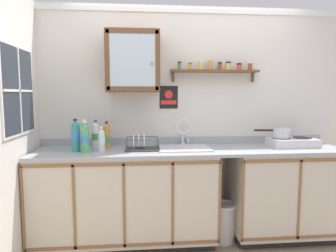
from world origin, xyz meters
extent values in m
plane|color=gray|center=(0.00, 0.00, 0.00)|extent=(6.12, 6.12, 0.00)
cube|color=silver|center=(0.00, 0.58, 1.22)|extent=(3.72, 0.05, 2.43)
cube|color=white|center=(0.00, 0.55, 2.38)|extent=(3.72, 0.02, 0.05)
cube|color=black|center=(-0.66, 0.28, 0.04)|extent=(1.72, 0.55, 0.08)
cube|color=beige|center=(-0.66, 0.25, 0.50)|extent=(1.76, 0.61, 0.85)
cube|color=brown|center=(-0.66, -0.06, 0.89)|extent=(1.76, 0.01, 0.03)
cube|color=brown|center=(-0.66, -0.06, 0.13)|extent=(1.76, 0.01, 0.03)
cube|color=brown|center=(-1.54, -0.06, 0.50)|extent=(0.02, 0.01, 0.78)
cube|color=brown|center=(-1.10, -0.06, 0.50)|extent=(0.02, 0.01, 0.78)
cube|color=brown|center=(-0.66, -0.06, 0.50)|extent=(0.02, 0.01, 0.78)
cube|color=brown|center=(-0.22, -0.06, 0.50)|extent=(0.02, 0.01, 0.78)
cube|color=brown|center=(0.22, -0.06, 0.50)|extent=(0.02, 0.01, 0.78)
cube|color=black|center=(0.99, 0.28, 0.04)|extent=(1.08, 0.55, 0.08)
cube|color=beige|center=(0.99, 0.25, 0.50)|extent=(1.11, 0.61, 0.85)
cube|color=brown|center=(0.99, -0.06, 0.89)|extent=(1.11, 0.01, 0.03)
cube|color=brown|center=(0.99, -0.06, 0.13)|extent=(1.11, 0.01, 0.03)
cube|color=brown|center=(0.43, -0.06, 0.50)|extent=(0.02, 0.01, 0.78)
cube|color=brown|center=(0.99, -0.06, 0.50)|extent=(0.02, 0.01, 0.78)
cube|color=#9EA3A8|center=(0.00, 0.25, 0.94)|extent=(3.08, 0.64, 0.03)
cube|color=#9EA3A8|center=(0.00, 0.54, 1.00)|extent=(3.08, 0.02, 0.08)
cube|color=silver|center=(-0.07, 0.27, 0.96)|extent=(0.52, 0.42, 0.01)
cube|color=slate|center=(-0.07, 0.27, 0.84)|extent=(0.44, 0.35, 0.01)
cube|color=slate|center=(-0.07, 0.44, 0.89)|extent=(0.44, 0.01, 0.13)
cube|color=slate|center=(-0.07, 0.09, 0.89)|extent=(0.44, 0.01, 0.13)
cylinder|color=#4C4C51|center=(-0.07, 0.27, 0.83)|extent=(0.04, 0.04, 0.01)
cylinder|color=silver|center=(-0.05, 0.50, 0.97)|extent=(0.05, 0.05, 0.02)
cylinder|color=silver|center=(-0.05, 0.50, 1.07)|extent=(0.02, 0.02, 0.18)
torus|color=silver|center=(-0.05, 0.43, 1.16)|extent=(0.16, 0.02, 0.16)
cylinder|color=silver|center=(0.01, 0.50, 1.00)|extent=(0.02, 0.02, 0.06)
cube|color=silver|center=(1.07, 0.27, 1.00)|extent=(0.48, 0.28, 0.09)
cylinder|color=#2D2D2D|center=(0.96, 0.30, 1.05)|extent=(0.19, 0.19, 0.01)
cylinder|color=#2D2D2D|center=(1.19, 0.30, 1.05)|extent=(0.19, 0.19, 0.01)
cylinder|color=black|center=(0.96, 0.15, 1.00)|extent=(0.03, 0.02, 0.03)
cylinder|color=black|center=(1.19, 0.15, 1.00)|extent=(0.03, 0.02, 0.03)
cylinder|color=silver|center=(0.96, 0.30, 1.09)|extent=(0.18, 0.18, 0.09)
torus|color=silver|center=(0.96, 0.30, 1.14)|extent=(0.18, 0.18, 0.01)
cylinder|color=black|center=(0.77, 0.32, 1.13)|extent=(0.20, 0.05, 0.02)
cylinder|color=#8CB7E0|center=(-1.06, 0.32, 1.08)|extent=(0.07, 0.07, 0.25)
cone|color=#8CB7E0|center=(-1.06, 0.32, 1.22)|extent=(0.06, 0.06, 0.03)
cylinder|color=white|center=(-1.06, 0.32, 1.25)|extent=(0.03, 0.03, 0.02)
cylinder|color=#4C9959|center=(-1.06, 0.32, 1.08)|extent=(0.07, 0.07, 0.07)
cylinder|color=silver|center=(-0.88, 0.21, 1.05)|extent=(0.07, 0.07, 0.19)
cone|color=silver|center=(-0.88, 0.21, 1.16)|extent=(0.06, 0.06, 0.03)
cylinder|color=white|center=(-0.88, 0.21, 1.18)|extent=(0.03, 0.03, 0.02)
cylinder|color=white|center=(-0.88, 0.21, 1.06)|extent=(0.07, 0.07, 0.05)
cylinder|color=#4CB266|center=(-1.03, 0.15, 1.08)|extent=(0.08, 0.08, 0.25)
cone|color=#4CB266|center=(-1.03, 0.15, 1.22)|extent=(0.07, 0.07, 0.03)
cylinder|color=white|center=(-1.03, 0.15, 1.25)|extent=(0.03, 0.03, 0.02)
cylinder|color=#3F8CCC|center=(-1.03, 0.15, 1.08)|extent=(0.08, 0.08, 0.07)
cylinder|color=teal|center=(-1.13, 0.21, 1.09)|extent=(0.08, 0.08, 0.26)
cone|color=teal|center=(-1.13, 0.21, 1.23)|extent=(0.07, 0.07, 0.03)
cylinder|color=#262626|center=(-1.13, 0.21, 1.26)|extent=(0.03, 0.03, 0.02)
cylinder|color=#3F8CCC|center=(-1.13, 0.21, 1.11)|extent=(0.08, 0.08, 0.07)
cylinder|color=white|center=(-0.95, 0.32, 1.08)|extent=(0.07, 0.07, 0.24)
cone|color=white|center=(-0.95, 0.32, 1.21)|extent=(0.07, 0.07, 0.03)
cylinder|color=#2D59B2|center=(-0.95, 0.32, 1.24)|extent=(0.03, 0.03, 0.02)
cylinder|color=#4C9959|center=(-0.95, 0.32, 1.08)|extent=(0.07, 0.07, 0.07)
cylinder|color=gold|center=(-0.85, 0.36, 1.07)|extent=(0.07, 0.07, 0.22)
cone|color=gold|center=(-0.85, 0.36, 1.19)|extent=(0.07, 0.07, 0.03)
cylinder|color=#262626|center=(-0.85, 0.36, 1.22)|extent=(0.03, 0.03, 0.02)
cylinder|color=#4C9959|center=(-0.85, 0.36, 1.05)|extent=(0.07, 0.07, 0.06)
cube|color=#333338|center=(-0.49, 0.25, 0.96)|extent=(0.34, 0.25, 0.01)
cylinder|color=#4C4F54|center=(-0.65, 0.13, 1.02)|extent=(0.01, 0.01, 0.10)
cylinder|color=#4C4F54|center=(-0.33, 0.13, 1.02)|extent=(0.01, 0.01, 0.10)
cylinder|color=#4C4F54|center=(-0.65, 0.36, 1.02)|extent=(0.01, 0.01, 0.10)
cylinder|color=#4C4F54|center=(-0.33, 0.36, 1.02)|extent=(0.01, 0.01, 0.10)
cylinder|color=#4C4F54|center=(-0.49, 0.13, 1.07)|extent=(0.31, 0.01, 0.01)
cylinder|color=#4C4F54|center=(-0.49, 0.36, 1.07)|extent=(0.31, 0.01, 0.01)
cylinder|color=white|center=(-0.58, 0.25, 1.04)|extent=(0.01, 0.17, 0.17)
cylinder|color=white|center=(-0.53, 0.25, 1.04)|extent=(0.01, 0.14, 0.14)
cylinder|color=white|center=(-0.47, 0.25, 1.04)|extent=(0.01, 0.15, 0.15)
cube|color=brown|center=(-0.58, 0.40, 1.82)|extent=(0.53, 0.31, 0.60)
cube|color=silver|center=(-0.58, 0.24, 1.82)|extent=(0.43, 0.01, 0.50)
cube|color=brown|center=(-0.82, 0.24, 1.82)|extent=(0.04, 0.01, 0.57)
cube|color=brown|center=(-0.34, 0.24, 1.82)|extent=(0.04, 0.01, 0.57)
cube|color=brown|center=(-0.58, 0.24, 2.10)|extent=(0.50, 0.01, 0.05)
cube|color=brown|center=(-0.58, 0.24, 1.55)|extent=(0.50, 0.01, 0.05)
sphere|color=olive|center=(-0.39, 0.22, 1.79)|extent=(0.02, 0.02, 0.02)
cube|color=brown|center=(0.28, 0.48, 1.75)|extent=(0.94, 0.14, 0.02)
cube|color=brown|center=(-0.16, 0.54, 1.68)|extent=(0.02, 0.03, 0.10)
cube|color=brown|center=(0.72, 0.54, 1.68)|extent=(0.02, 0.03, 0.10)
cylinder|color=#598C3F|center=(-0.09, 0.48, 1.79)|extent=(0.04, 0.04, 0.07)
cylinder|color=black|center=(-0.09, 0.48, 1.83)|extent=(0.04, 0.04, 0.02)
cylinder|color=gold|center=(0.02, 0.49, 1.79)|extent=(0.04, 0.04, 0.06)
cylinder|color=#33723F|center=(0.02, 0.49, 1.82)|extent=(0.04, 0.04, 0.02)
cylinder|color=#E0C659|center=(0.13, 0.49, 1.80)|extent=(0.05, 0.05, 0.08)
cylinder|color=white|center=(0.13, 0.49, 1.84)|extent=(0.05, 0.05, 0.02)
cylinder|color=tan|center=(0.23, 0.49, 1.80)|extent=(0.05, 0.05, 0.09)
cylinder|color=yellow|center=(0.23, 0.49, 1.86)|extent=(0.05, 0.05, 0.02)
cylinder|color=brown|center=(0.34, 0.50, 1.79)|extent=(0.04, 0.04, 0.07)
cylinder|color=black|center=(0.34, 0.50, 1.83)|extent=(0.05, 0.05, 0.02)
cylinder|color=#E0C659|center=(0.44, 0.50, 1.79)|extent=(0.05, 0.05, 0.07)
cylinder|color=black|center=(0.44, 0.50, 1.84)|extent=(0.05, 0.05, 0.02)
cylinder|color=#CC4C33|center=(0.55, 0.49, 1.79)|extent=(0.05, 0.05, 0.06)
cylinder|color=black|center=(0.55, 0.49, 1.82)|extent=(0.05, 0.05, 0.02)
cylinder|color=brown|center=(0.67, 0.48, 1.79)|extent=(0.05, 0.05, 0.07)
cylinder|color=white|center=(0.67, 0.48, 1.84)|extent=(0.05, 0.05, 0.02)
cube|color=black|center=(-0.20, 0.55, 1.47)|extent=(0.20, 0.01, 0.24)
cube|color=red|center=(-0.20, 0.55, 1.41)|extent=(0.17, 0.00, 0.04)
cylinder|color=red|center=(-0.20, 0.55, 1.50)|extent=(0.09, 0.00, 0.09)
cube|color=#262D38|center=(-1.55, 0.01, 1.53)|extent=(0.01, 0.63, 0.73)
cube|color=white|center=(-1.56, 0.01, 1.53)|extent=(0.02, 0.67, 0.77)
cube|color=white|center=(-1.54, 0.01, 1.53)|extent=(0.01, 0.02, 0.73)
cube|color=white|center=(-1.54, 0.01, 1.53)|extent=(0.01, 0.63, 0.02)
cylinder|color=silver|center=(0.32, 0.21, 0.19)|extent=(0.26, 0.26, 0.38)
torus|color=white|center=(0.32, 0.21, 0.38)|extent=(0.29, 0.29, 0.03)
camera|label=1|loc=(-0.51, -2.70, 1.51)|focal=32.17mm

